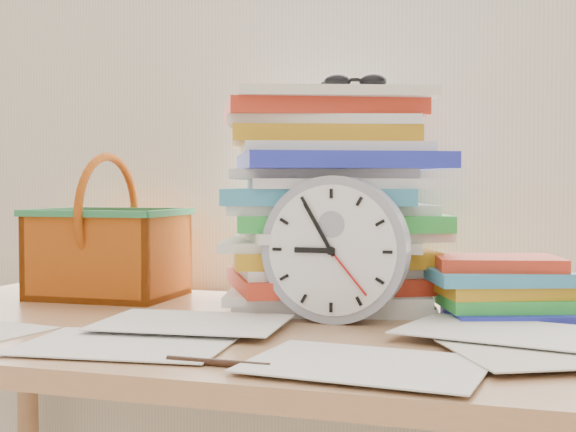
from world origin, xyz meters
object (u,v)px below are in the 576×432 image
at_px(paper_stack, 330,201).
at_px(clock, 336,249).
at_px(basket, 108,227).
at_px(desk, 267,375).
at_px(book_stack, 507,289).

distance_m(paper_stack, clock, 0.18).
bearing_deg(basket, desk, -29.45).
relative_size(clock, book_stack, 0.94).
relative_size(book_stack, basket, 0.90).
bearing_deg(book_stack, desk, -155.19).
distance_m(clock, book_stack, 0.28).
height_order(desk, basket, basket).
relative_size(paper_stack, basket, 1.39).
relative_size(desk, clock, 6.09).
xyz_separation_m(desk, book_stack, (0.35, 0.16, 0.13)).
bearing_deg(clock, desk, -145.58).
relative_size(paper_stack, book_stack, 1.54).
relative_size(desk, book_stack, 5.75).
bearing_deg(book_stack, clock, -159.10).
xyz_separation_m(desk, basket, (-0.39, 0.21, 0.21)).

